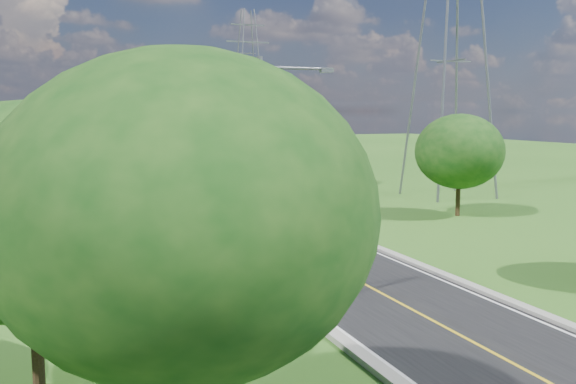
{
  "coord_description": "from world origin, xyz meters",
  "views": [
    {
      "loc": [
        -13.62,
        -10.78,
        7.99
      ],
      "look_at": [
        0.54,
        26.12,
        3.0
      ],
      "focal_mm": 40.0,
      "sensor_mm": 36.0,
      "label": 1
    }
  ],
  "objects": [
    {
      "name": "ground",
      "position": [
        0.0,
        60.0,
        0.0
      ],
      "size": [
        260.0,
        260.0,
        0.0
      ],
      "primitive_type": "plane",
      "color": "#2A5A19",
      "rests_on": "ground"
    },
    {
      "name": "road",
      "position": [
        0.0,
        66.0,
        0.03
      ],
      "size": [
        8.0,
        150.0,
        0.06
      ],
      "primitive_type": "cube",
      "color": "black",
      "rests_on": "ground"
    },
    {
      "name": "curb_left",
      "position": [
        -4.25,
        66.0,
        0.11
      ],
      "size": [
        0.5,
        150.0,
        0.22
      ],
      "primitive_type": "cube",
      "color": "gray",
      "rests_on": "ground"
    },
    {
      "name": "curb_right",
      "position": [
        4.25,
        66.0,
        0.11
      ],
      "size": [
        0.5,
        150.0,
        0.22
      ],
      "primitive_type": "cube",
      "color": "gray",
      "rests_on": "ground"
    },
    {
      "name": "speed_limit_sign",
      "position": [
        5.2,
        37.98,
        1.6
      ],
      "size": [
        0.55,
        0.09,
        2.4
      ],
      "color": "slate",
      "rests_on": "ground"
    },
    {
      "name": "overpass",
      "position": [
        0.0,
        140.0,
        2.41
      ],
      "size": [
        30.0,
        3.0,
        3.2
      ],
      "color": "gray",
      "rests_on": "ground"
    },
    {
      "name": "streetlight_near_left",
      "position": [
        -6.0,
        12.0,
        5.94
      ],
      "size": [
        5.9,
        0.25,
        10.0
      ],
      "color": "slate",
      "rests_on": "ground"
    },
    {
      "name": "streetlight_mid_left",
      "position": [
        -6.0,
        45.0,
        5.94
      ],
      "size": [
        5.9,
        0.25,
        10.0
      ],
      "color": "slate",
      "rests_on": "ground"
    },
    {
      "name": "streetlight_far_right",
      "position": [
        6.0,
        78.0,
        5.94
      ],
      "size": [
        5.9,
        0.25,
        10.0
      ],
      "color": "slate",
      "rests_on": "ground"
    },
    {
      "name": "power_tower_near",
      "position": [
        22.0,
        40.0,
        14.01
      ],
      "size": [
        9.0,
        6.4,
        28.0
      ],
      "color": "slate",
      "rests_on": "ground"
    },
    {
      "name": "power_tower_far",
      "position": [
        26.0,
        115.0,
        14.01
      ],
      "size": [
        9.0,
        6.4,
        28.0
      ],
      "color": "slate",
      "rests_on": "ground"
    },
    {
      "name": "tree_la",
      "position": [
        -14.0,
        8.0,
        5.27
      ],
      "size": [
        7.14,
        7.14,
        8.3
      ],
      "color": "black",
      "rests_on": "ground"
    },
    {
      "name": "tree_lc",
      "position": [
        -15.0,
        50.0,
        5.58
      ],
      "size": [
        7.56,
        7.56,
        8.79
      ],
      "color": "black",
      "rests_on": "ground"
    },
    {
      "name": "tree_ld",
      "position": [
        -17.0,
        74.0,
        4.95
      ],
      "size": [
        6.72,
        6.72,
        7.82
      ],
      "color": "black",
      "rests_on": "ground"
    },
    {
      "name": "tree_le",
      "position": [
        -14.5,
        98.0,
        4.33
      ],
      "size": [
        5.88,
        5.88,
        6.84
      ],
      "color": "black",
      "rests_on": "ground"
    },
    {
      "name": "tree_lf",
      "position": [
        -11.0,
        2.0,
        5.89
      ],
      "size": [
        7.98,
        7.98,
        9.28
      ],
      "color": "black",
      "rests_on": "ground"
    },
    {
      "name": "tree_rb",
      "position": [
        16.0,
        30.0,
        4.95
      ],
      "size": [
        6.72,
        6.72,
        7.82
      ],
      "color": "black",
      "rests_on": "ground"
    },
    {
      "name": "tree_rc",
      "position": [
        15.0,
        52.0,
        4.33
      ],
      "size": [
        5.88,
        5.88,
        6.84
      ],
      "color": "black",
      "rests_on": "ground"
    },
    {
      "name": "tree_rd",
      "position": [
        17.0,
        76.0,
        5.27
      ],
      "size": [
        7.14,
        7.14,
        8.3
      ],
      "color": "black",
      "rests_on": "ground"
    },
    {
      "name": "tree_re",
      "position": [
        14.5,
        100.0,
        4.02
      ],
      "size": [
        5.46,
        5.46,
        6.35
      ],
      "color": "black",
      "rests_on": "ground"
    },
    {
      "name": "tree_rf",
      "position": [
        18.0,
        120.0,
        4.64
      ],
      "size": [
        6.3,
        6.3,
        7.33
      ],
      "color": "black",
      "rests_on": "ground"
    },
    {
      "name": "bus_outbound",
      "position": [
        3.2,
        57.57,
        1.39
      ],
      "size": [
        3.7,
        9.8,
        2.67
      ],
      "primitive_type": "imported",
      "rotation": [
        0.0,
        0.0,
        3.3
      ],
      "color": "beige",
      "rests_on": "road"
    },
    {
      "name": "bus_inbound",
      "position": [
        -2.2,
        52.56,
        1.59
      ],
      "size": [
        3.21,
        11.1,
        3.06
      ],
      "primitive_type": "imported",
      "rotation": [
        0.0,
        0.0,
        -0.06
      ],
      "color": "silver",
      "rests_on": "road"
    }
  ]
}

